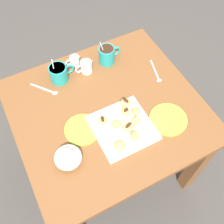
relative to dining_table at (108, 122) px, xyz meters
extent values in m
plane|color=#423D38|center=(0.00, 0.00, -0.59)|extent=(8.00, 8.00, 0.00)
cube|color=brown|center=(0.00, 0.00, 0.12)|extent=(0.92, 0.86, 0.04)
cube|color=brown|center=(0.40, -0.37, -0.25)|extent=(0.07, 0.07, 0.69)
cube|color=brown|center=(-0.40, 0.37, -0.25)|extent=(0.07, 0.07, 0.69)
cube|color=brown|center=(0.40, 0.37, -0.25)|extent=(0.07, 0.07, 0.69)
cube|color=white|center=(0.01, -0.14, 0.14)|extent=(0.27, 0.27, 0.02)
cylinder|color=teal|center=(-0.14, 0.28, 0.18)|extent=(0.09, 0.09, 0.09)
torus|color=teal|center=(-0.08, 0.28, 0.19)|extent=(0.06, 0.01, 0.06)
cylinder|color=#331E11|center=(-0.14, 0.28, 0.22)|extent=(0.08, 0.08, 0.01)
cylinder|color=silver|center=(-0.16, 0.28, 0.22)|extent=(0.02, 0.04, 0.12)
cylinder|color=teal|center=(0.14, 0.28, 0.18)|extent=(0.09, 0.09, 0.10)
torus|color=teal|center=(0.19, 0.28, 0.19)|extent=(0.06, 0.01, 0.06)
cylinder|color=#331E11|center=(0.14, 0.28, 0.23)|extent=(0.08, 0.08, 0.01)
cylinder|color=silver|center=(0.12, 0.28, 0.22)|extent=(0.04, 0.02, 0.13)
cylinder|color=white|center=(0.01, 0.27, 0.17)|extent=(0.06, 0.06, 0.07)
cone|color=white|center=(0.04, 0.27, 0.20)|extent=(0.02, 0.02, 0.02)
torus|color=white|center=(-0.03, 0.27, 0.17)|extent=(0.05, 0.01, 0.05)
cylinder|color=white|center=(0.01, 0.27, 0.20)|extent=(0.05, 0.05, 0.01)
ellipsoid|color=white|center=(-0.28, -0.17, 0.17)|extent=(0.12, 0.12, 0.07)
sphere|color=beige|center=(-0.28, -0.17, 0.19)|extent=(0.07, 0.07, 0.07)
ellipsoid|color=green|center=(-0.26, -0.17, 0.21)|extent=(0.02, 0.03, 0.01)
cylinder|color=white|center=(-0.02, 0.35, 0.16)|extent=(0.05, 0.05, 0.05)
cone|color=white|center=(0.00, 0.35, 0.18)|extent=(0.02, 0.02, 0.02)
torus|color=white|center=(-0.06, 0.35, 0.16)|extent=(0.04, 0.01, 0.04)
cylinder|color=#381E11|center=(-0.02, 0.35, 0.18)|extent=(0.04, 0.04, 0.01)
cylinder|color=#9EC633|center=(0.23, -0.20, 0.14)|extent=(0.18, 0.18, 0.01)
cylinder|color=#9EC633|center=(-0.16, -0.06, 0.14)|extent=(0.17, 0.17, 0.01)
cube|color=silver|center=(-0.24, 0.26, 0.14)|extent=(0.10, 0.12, 0.00)
ellipsoid|color=silver|center=(-0.20, 0.21, 0.14)|extent=(0.03, 0.02, 0.01)
cube|color=silver|center=(0.34, 0.10, 0.14)|extent=(0.04, 0.15, 0.00)
ellipsoid|color=silver|center=(0.33, 0.03, 0.14)|extent=(0.03, 0.02, 0.01)
ellipsoid|color=#DBA351|center=(0.08, -0.03, 0.17)|extent=(0.08, 0.07, 0.04)
ellipsoid|color=#381E11|center=(0.08, -0.03, 0.19)|extent=(0.03, 0.04, 0.00)
ellipsoid|color=#DBA351|center=(0.03, -0.16, 0.17)|extent=(0.06, 0.05, 0.03)
ellipsoid|color=#381E11|center=(0.03, -0.16, 0.18)|extent=(0.04, 0.03, 0.00)
ellipsoid|color=#DBA351|center=(0.08, -0.14, 0.17)|extent=(0.06, 0.06, 0.03)
ellipsoid|color=#DBA351|center=(0.03, -0.21, 0.17)|extent=(0.06, 0.07, 0.04)
ellipsoid|color=#DBA351|center=(-0.06, -0.07, 0.17)|extent=(0.06, 0.06, 0.03)
ellipsoid|color=#381E11|center=(-0.06, -0.07, 0.18)|extent=(0.02, 0.04, 0.00)
ellipsoid|color=#DBA351|center=(0.11, -0.10, 0.17)|extent=(0.05, 0.05, 0.03)
ellipsoid|color=#DBA351|center=(0.06, -0.08, 0.17)|extent=(0.04, 0.05, 0.03)
ellipsoid|color=#381E11|center=(0.06, -0.08, 0.19)|extent=(0.03, 0.03, 0.00)
ellipsoid|color=#DBA351|center=(-0.01, -0.12, 0.17)|extent=(0.06, 0.06, 0.04)
ellipsoid|color=#DBA351|center=(-0.05, -0.22, 0.17)|extent=(0.07, 0.07, 0.04)
camera|label=1|loc=(-0.32, -0.66, 1.25)|focal=42.89mm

